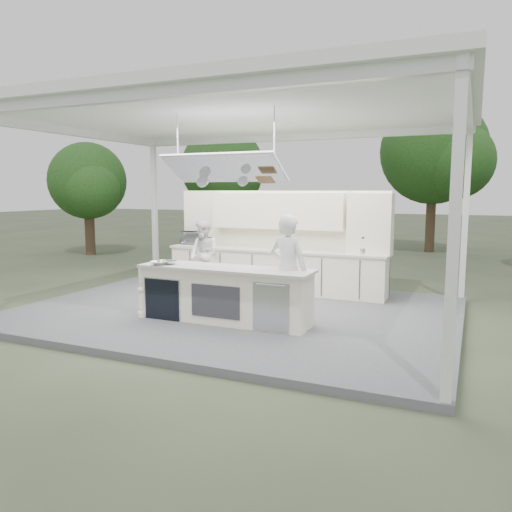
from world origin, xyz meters
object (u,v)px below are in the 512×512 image
at_px(demo_island, 224,294).
at_px(head_chef, 288,270).
at_px(sous_chef, 204,255).
at_px(back_counter, 274,270).

height_order(demo_island, head_chef, head_chef).
bearing_deg(head_chef, sous_chef, -30.02).
distance_m(demo_island, back_counter, 2.82).
distance_m(back_counter, head_chef, 2.93).
relative_size(back_counter, sous_chef, 3.23).
height_order(demo_island, back_counter, same).
height_order(back_counter, head_chef, head_chef).
bearing_deg(back_counter, sous_chef, -167.72).
relative_size(head_chef, sous_chef, 1.19).
xyz_separation_m(back_counter, head_chef, (1.28, -2.60, 0.46)).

